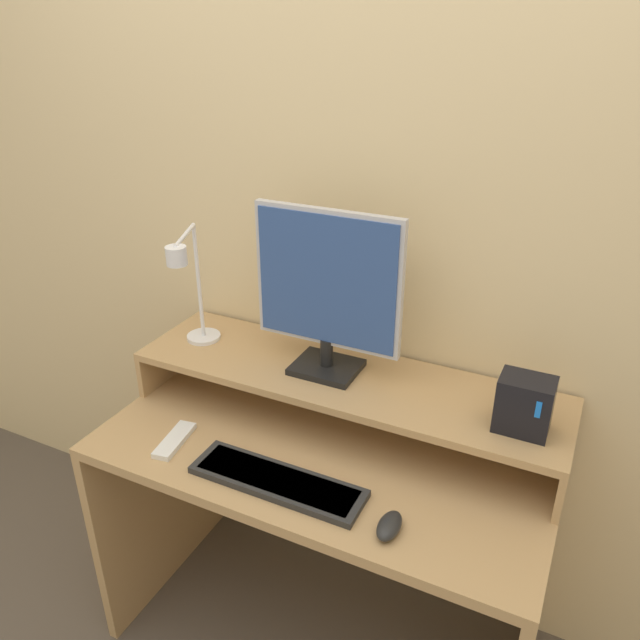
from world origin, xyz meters
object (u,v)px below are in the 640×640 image
at_px(keyboard, 277,481).
at_px(mouse, 389,526).
at_px(desk_lamp, 191,290).
at_px(monitor, 327,290).
at_px(router_dock, 524,405).
at_px(remote_control, 175,440).

xyz_separation_m(keyboard, mouse, (0.31, -0.03, 0.01)).
bearing_deg(desk_lamp, mouse, -21.32).
xyz_separation_m(monitor, router_dock, (0.55, -0.05, -0.18)).
bearing_deg(mouse, monitor, 132.51).
distance_m(keyboard, mouse, 0.31).
distance_m(monitor, router_dock, 0.58).
relative_size(keyboard, mouse, 4.63).
height_order(keyboard, mouse, mouse).
distance_m(desk_lamp, remote_control, 0.42).
bearing_deg(mouse, desk_lamp, 158.68).
bearing_deg(keyboard, desk_lamp, 148.42).
bearing_deg(router_dock, mouse, -124.89).
xyz_separation_m(router_dock, mouse, (-0.22, -0.31, -0.20)).
height_order(desk_lamp, mouse, desk_lamp).
relative_size(router_dock, mouse, 1.44).
height_order(router_dock, mouse, router_dock).
bearing_deg(monitor, remote_control, -135.71).
bearing_deg(monitor, mouse, -47.49).
relative_size(mouse, remote_control, 0.59).
relative_size(keyboard, remote_control, 2.72).
relative_size(monitor, keyboard, 1.03).
distance_m(mouse, remote_control, 0.65).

